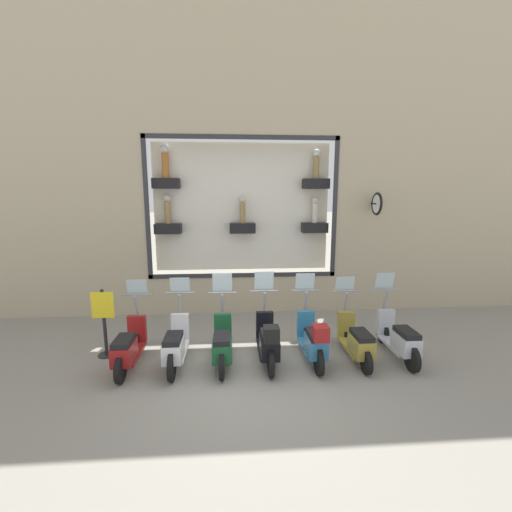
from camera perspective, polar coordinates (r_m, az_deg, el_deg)
name	(u,v)px	position (r m, az deg, el deg)	size (l,w,h in m)	color
ground_plane	(250,373)	(6.90, -1.01, -18.87)	(120.00, 120.00, 0.00)	gray
building_facade	(242,128)	(9.79, -2.36, 20.60)	(1.23, 36.00, 10.04)	tan
scooter_silver_0	(399,338)	(7.83, 22.73, -12.54)	(1.80, 0.61, 1.64)	black
scooter_olive_1	(356,341)	(7.48, 16.34, -13.36)	(1.79, 0.61, 1.56)	black
scooter_teal_2	(313,340)	(7.15, 9.48, -13.61)	(1.81, 0.60, 1.66)	black
scooter_black_3	(268,341)	(7.00, 2.01, -13.95)	(1.81, 0.60, 1.71)	black
scooter_green_4	(222,344)	(7.04, -5.65, -14.33)	(1.80, 0.60, 1.68)	black
scooter_white_5	(176,345)	(7.12, -13.20, -14.19)	(1.81, 0.60, 1.61)	black
scooter_red_6	(129,347)	(7.32, -20.46, -14.01)	(1.80, 0.61, 1.58)	black
shop_sign_post	(104,321)	(7.89, -23.99, -9.89)	(0.36, 0.45, 1.44)	#232326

